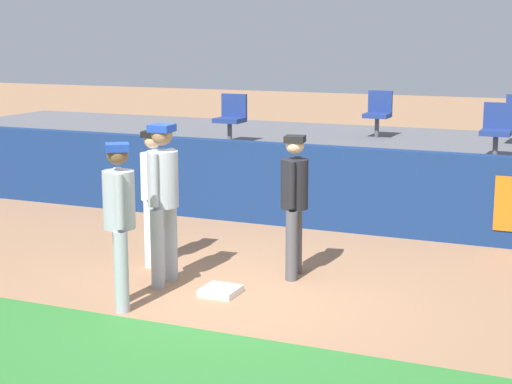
{
  "coord_description": "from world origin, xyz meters",
  "views": [
    {
      "loc": [
        3.83,
        -8.0,
        2.92
      ],
      "look_at": [
        -0.11,
        1.04,
        1.0
      ],
      "focal_mm": 58.0,
      "sensor_mm": 36.0,
      "label": 1
    }
  ],
  "objects_px": {
    "player_runner_visitor": "(163,193)",
    "seat_back_center": "(378,111)",
    "seat_front_left": "(231,116)",
    "first_base": "(221,291)",
    "player_coach_visitor": "(119,214)",
    "player_umpire": "(294,196)",
    "seat_front_right": "(497,127)",
    "player_fielder_home": "(155,188)"
  },
  "relations": [
    {
      "from": "player_runner_visitor",
      "to": "seat_back_center",
      "type": "height_order",
      "value": "player_runner_visitor"
    },
    {
      "from": "player_runner_visitor",
      "to": "seat_front_left",
      "type": "xyz_separation_m",
      "value": [
        -1.39,
        4.8,
        0.39
      ]
    },
    {
      "from": "first_base",
      "to": "player_coach_visitor",
      "type": "height_order",
      "value": "player_coach_visitor"
    },
    {
      "from": "first_base",
      "to": "player_umpire",
      "type": "bearing_deg",
      "value": 62.5
    },
    {
      "from": "first_base",
      "to": "player_coach_visitor",
      "type": "relative_size",
      "value": 0.22
    },
    {
      "from": "player_runner_visitor",
      "to": "seat_front_left",
      "type": "height_order",
      "value": "player_runner_visitor"
    },
    {
      "from": "player_umpire",
      "to": "seat_front_left",
      "type": "relative_size",
      "value": 2.04
    },
    {
      "from": "first_base",
      "to": "player_coach_visitor",
      "type": "xyz_separation_m",
      "value": [
        -0.78,
        -0.82,
        0.99
      ]
    },
    {
      "from": "player_umpire",
      "to": "seat_front_left",
      "type": "xyz_separation_m",
      "value": [
        -2.68,
        3.93,
        0.49
      ]
    },
    {
      "from": "player_umpire",
      "to": "seat_front_right",
      "type": "bearing_deg",
      "value": 144.97
    },
    {
      "from": "seat_front_left",
      "to": "seat_back_center",
      "type": "bearing_deg",
      "value": 40.26
    },
    {
      "from": "player_umpire",
      "to": "seat_front_right",
      "type": "xyz_separation_m",
      "value": [
        1.79,
        3.93,
        0.49
      ]
    },
    {
      "from": "player_fielder_home",
      "to": "seat_back_center",
      "type": "height_order",
      "value": "seat_back_center"
    },
    {
      "from": "player_fielder_home",
      "to": "player_umpire",
      "type": "xyz_separation_m",
      "value": [
        1.82,
        0.17,
        0.01
      ]
    },
    {
      "from": "player_runner_visitor",
      "to": "player_coach_visitor",
      "type": "xyz_separation_m",
      "value": [
        -0.0,
        -0.92,
        -0.06
      ]
    },
    {
      "from": "player_fielder_home",
      "to": "player_coach_visitor",
      "type": "xyz_separation_m",
      "value": [
        0.53,
        -1.63,
        0.05
      ]
    },
    {
      "from": "first_base",
      "to": "player_runner_visitor",
      "type": "distance_m",
      "value": 1.31
    },
    {
      "from": "first_base",
      "to": "player_fielder_home",
      "type": "distance_m",
      "value": 1.81
    },
    {
      "from": "seat_back_center",
      "to": "player_runner_visitor",
      "type": "bearing_deg",
      "value": -96.37
    },
    {
      "from": "first_base",
      "to": "player_umpire",
      "type": "distance_m",
      "value": 1.46
    },
    {
      "from": "seat_front_left",
      "to": "player_coach_visitor",
      "type": "bearing_deg",
      "value": -76.39
    },
    {
      "from": "seat_front_right",
      "to": "seat_front_left",
      "type": "height_order",
      "value": "same"
    },
    {
      "from": "first_base",
      "to": "seat_back_center",
      "type": "relative_size",
      "value": 0.48
    },
    {
      "from": "first_base",
      "to": "player_coach_visitor",
      "type": "bearing_deg",
      "value": -133.56
    },
    {
      "from": "player_runner_visitor",
      "to": "seat_front_right",
      "type": "bearing_deg",
      "value": 144.94
    },
    {
      "from": "player_fielder_home",
      "to": "seat_back_center",
      "type": "bearing_deg",
      "value": 161.04
    },
    {
      "from": "player_coach_visitor",
      "to": "player_umpire",
      "type": "xyz_separation_m",
      "value": [
        1.29,
        1.8,
        -0.04
      ]
    },
    {
      "from": "player_runner_visitor",
      "to": "player_coach_visitor",
      "type": "relative_size",
      "value": 1.06
    },
    {
      "from": "player_fielder_home",
      "to": "player_coach_visitor",
      "type": "bearing_deg",
      "value": 11.19
    },
    {
      "from": "seat_front_right",
      "to": "seat_back_center",
      "type": "bearing_deg",
      "value": 142.48
    },
    {
      "from": "first_base",
      "to": "player_fielder_home",
      "type": "bearing_deg",
      "value": 148.37
    },
    {
      "from": "player_fielder_home",
      "to": "player_coach_visitor",
      "type": "height_order",
      "value": "player_coach_visitor"
    },
    {
      "from": "player_coach_visitor",
      "to": "seat_front_right",
      "type": "relative_size",
      "value": 2.12
    },
    {
      "from": "player_coach_visitor",
      "to": "seat_back_center",
      "type": "distance_m",
      "value": 7.57
    },
    {
      "from": "seat_front_left",
      "to": "player_runner_visitor",
      "type": "bearing_deg",
      "value": -73.88
    },
    {
      "from": "seat_back_center",
      "to": "seat_front_left",
      "type": "relative_size",
      "value": 1.0
    },
    {
      "from": "player_umpire",
      "to": "player_fielder_home",
      "type": "bearing_deg",
      "value": -95.12
    },
    {
      "from": "first_base",
      "to": "player_fielder_home",
      "type": "xyz_separation_m",
      "value": [
        -1.31,
        0.81,
        0.95
      ]
    },
    {
      "from": "player_fielder_home",
      "to": "seat_front_left",
      "type": "distance_m",
      "value": 4.22
    },
    {
      "from": "player_runner_visitor",
      "to": "player_umpire",
      "type": "height_order",
      "value": "player_runner_visitor"
    },
    {
      "from": "player_coach_visitor",
      "to": "seat_front_left",
      "type": "bearing_deg",
      "value": 158.96
    },
    {
      "from": "seat_back_center",
      "to": "first_base",
      "type": "bearing_deg",
      "value": -89.64
    }
  ]
}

